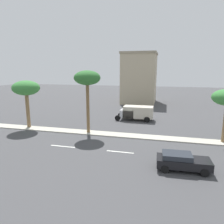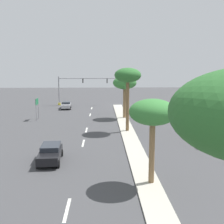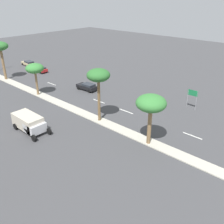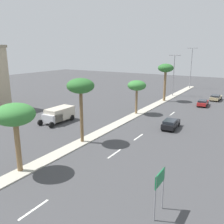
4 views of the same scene
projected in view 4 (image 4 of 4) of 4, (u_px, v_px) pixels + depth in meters
ground_plane at (111, 128)px, 36.85m from camera, size 160.00×160.00×0.00m
median_curb at (136, 114)px, 44.16m from camera, size 1.80×79.61×0.12m
lane_stripe_front at (34, 209)px, 18.04m from camera, size 0.20×2.80×0.01m
lane_stripe_right at (114, 154)px, 27.65m from camera, size 0.20×2.80×0.01m
lane_stripe_trailing at (138, 137)px, 32.91m from camera, size 0.20×2.80×0.01m
lane_stripe_outboard at (172, 114)px, 44.75m from camera, size 0.20×2.80×0.01m
directional_road_sign at (160, 183)px, 16.92m from camera, size 0.10×1.73×3.33m
palm_tree_leading at (15, 116)px, 22.30m from camera, size 3.72×3.72×6.59m
palm_tree_far at (81, 87)px, 29.38m from camera, size 3.33×3.33×7.98m
palm_tree_left at (137, 86)px, 43.38m from camera, size 3.29×3.29×5.99m
palm_tree_inboard at (166, 69)px, 53.87m from camera, size 3.41×3.41×8.24m
street_lamp_inboard at (174, 72)px, 60.43m from camera, size 2.90×0.24×9.99m
street_lamp_leading at (191, 65)px, 72.35m from camera, size 2.90×0.24×11.71m
sedan_tan_rear at (216, 97)px, 56.21m from camera, size 2.13×4.53×1.32m
sedan_red_right at (203, 103)px, 50.73m from camera, size 2.07×4.40×1.31m
sedan_black_inboard at (171, 124)px, 36.25m from camera, size 2.08×4.39×1.43m
box_truck at (58, 115)px, 39.29m from camera, size 2.65×6.00×2.31m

